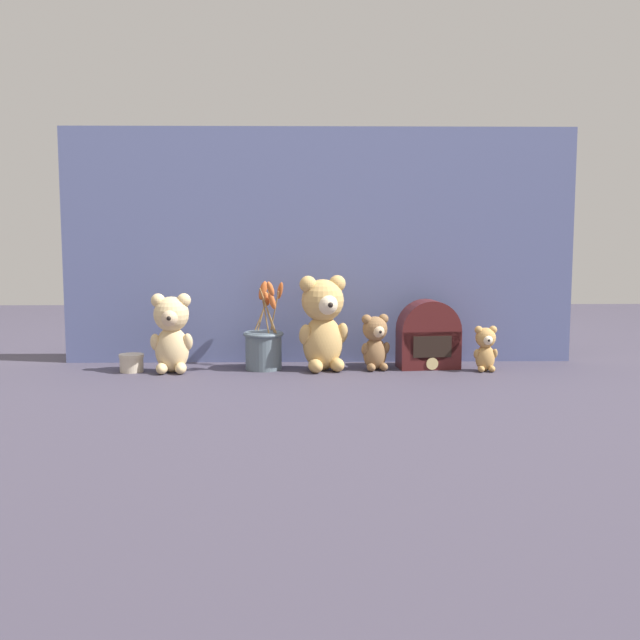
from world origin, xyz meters
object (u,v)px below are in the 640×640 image
(teddy_bear_large, at_px, (323,321))
(vintage_radio, at_px, (428,338))
(teddy_bear_small, at_px, (375,341))
(decorative_tin_tall, at_px, (132,363))
(flower_vase, at_px, (264,345))
(teddy_bear_medium, at_px, (171,331))
(teddy_bear_tiny, at_px, (486,348))

(teddy_bear_large, bearing_deg, vintage_radio, 5.90)
(teddy_bear_small, relative_size, decorative_tin_tall, 2.30)
(flower_vase, height_order, vintage_radio, flower_vase)
(teddy_bear_large, relative_size, decorative_tin_tall, 3.88)
(teddy_bear_small, height_order, flower_vase, flower_vase)
(teddy_bear_large, distance_m, vintage_radio, 0.34)
(teddy_bear_large, distance_m, decorative_tin_tall, 0.60)
(teddy_bear_small, xyz_separation_m, decorative_tin_tall, (-0.75, -0.01, -0.06))
(teddy_bear_medium, distance_m, vintage_radio, 0.80)
(vintage_radio, bearing_deg, teddy_bear_tiny, -19.63)
(teddy_bear_medium, height_order, teddy_bear_small, teddy_bear_medium)
(flower_vase, xyz_separation_m, decorative_tin_tall, (-0.41, -0.03, -0.05))
(teddy_bear_large, distance_m, teddy_bear_medium, 0.46)
(teddy_bear_medium, relative_size, flower_vase, 0.86)
(vintage_radio, distance_m, decorative_tin_tall, 0.93)
(decorative_tin_tall, bearing_deg, teddy_bear_small, 0.83)
(teddy_bear_medium, relative_size, vintage_radio, 1.13)
(teddy_bear_small, bearing_deg, teddy_bear_medium, -177.46)
(teddy_bear_large, xyz_separation_m, decorative_tin_tall, (-0.59, -0.01, -0.13))
(teddy_bear_medium, xyz_separation_m, teddy_bear_tiny, (0.96, 0.00, -0.05))
(decorative_tin_tall, bearing_deg, teddy_bear_large, 0.84)
(teddy_bear_small, xyz_separation_m, flower_vase, (-0.35, 0.02, -0.01))
(flower_vase, distance_m, vintage_radio, 0.52)
(flower_vase, bearing_deg, teddy_bear_tiny, -4.16)
(flower_vase, bearing_deg, teddy_bear_medium, -169.84)
(decorative_tin_tall, bearing_deg, flower_vase, 4.66)
(teddy_bear_medium, relative_size, teddy_bear_tiny, 1.72)
(teddy_bear_small, relative_size, teddy_bear_tiny, 1.24)
(teddy_bear_medium, height_order, decorative_tin_tall, teddy_bear_medium)
(teddy_bear_medium, height_order, vintage_radio, teddy_bear_medium)
(teddy_bear_small, bearing_deg, vintage_radio, 10.68)
(teddy_bear_large, bearing_deg, flower_vase, 172.49)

